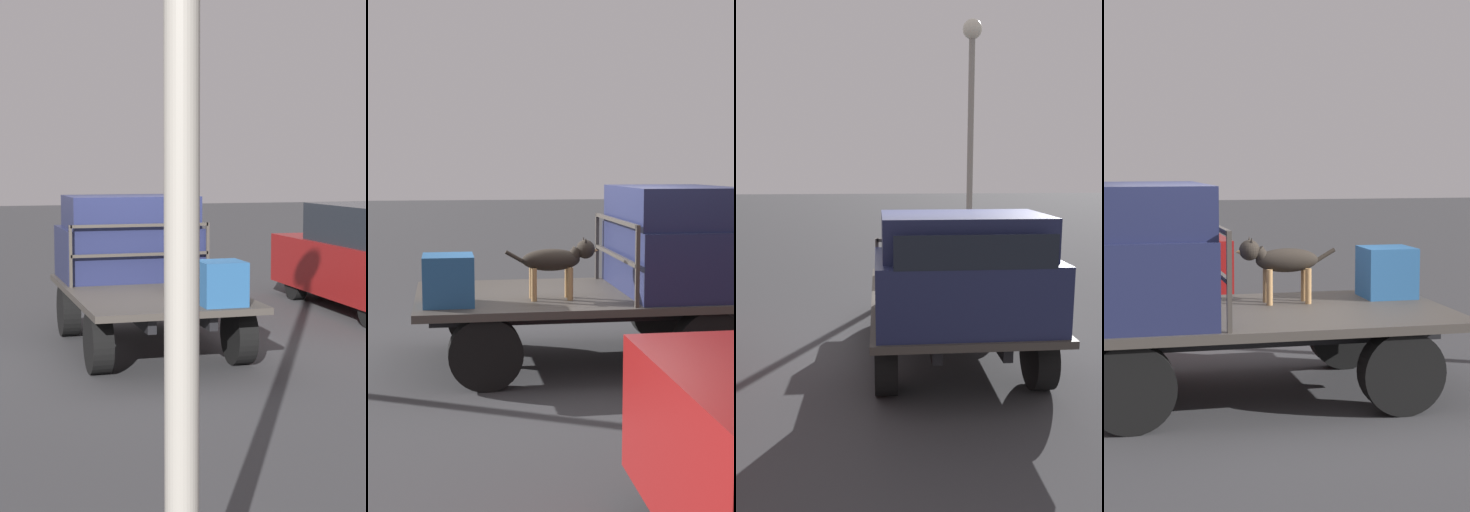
% 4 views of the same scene
% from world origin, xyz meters
% --- Properties ---
extents(ground_plane, '(80.00, 80.00, 0.00)m').
position_xyz_m(ground_plane, '(0.00, 0.00, 0.00)').
color(ground_plane, '#38383A').
extents(flatbed_truck, '(3.70, 2.04, 0.79)m').
position_xyz_m(flatbed_truck, '(0.00, 0.00, 0.58)').
color(flatbed_truck, black).
rests_on(flatbed_truck, ground).
extents(truck_cab, '(1.37, 1.92, 1.17)m').
position_xyz_m(truck_cab, '(1.08, 0.00, 1.35)').
color(truck_cab, '#1E2347').
rests_on(truck_cab, flatbed_truck).
extents(truck_headboard, '(0.04, 1.92, 0.82)m').
position_xyz_m(truck_headboard, '(0.36, 0.00, 1.34)').
color(truck_headboard, '#3D3833').
rests_on(truck_headboard, flatbed_truck).
extents(dog, '(0.99, 0.23, 0.66)m').
position_xyz_m(dog, '(-0.34, -0.36, 1.21)').
color(dog, '#9E7547').
rests_on(dog, flatbed_truck).
extents(cargo_crate, '(0.51, 0.51, 0.51)m').
position_xyz_m(cargo_crate, '(-1.49, -0.51, 1.05)').
color(cargo_crate, '#235184').
rests_on(cargo_crate, flatbed_truck).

